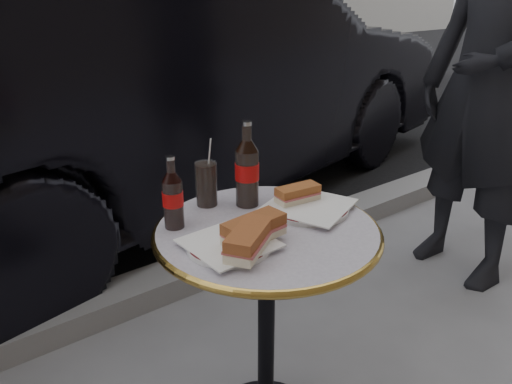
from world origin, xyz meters
TOP-DOWN VIEW (x-y plane):
  - curb at (0.00, 0.90)m, footprint 40.00×0.20m
  - bistro_table at (0.00, 0.00)m, footprint 0.62×0.62m
  - plate_left at (-0.15, -0.03)m, footprint 0.24×0.24m
  - plate_right at (0.17, 0.02)m, footprint 0.28×0.28m
  - sandwich_left_a at (-0.13, -0.09)m, footprint 0.18×0.16m
  - sandwich_left_b at (-0.09, -0.06)m, footprint 0.17×0.09m
  - sandwich_right at (0.16, 0.06)m, footprint 0.14×0.08m
  - cola_bottle_left at (-0.20, 0.16)m, footprint 0.07×0.07m
  - cola_bottle_right at (0.05, 0.16)m, footprint 0.07×0.07m
  - cola_glass at (-0.05, 0.23)m, footprint 0.07×0.07m
  - parked_car at (0.79, 1.92)m, footprint 2.55×4.86m
  - pedestrian at (1.41, 0.18)m, footprint 0.49×0.71m

SIDE VIEW (x-z plane):
  - curb at x=0.00m, z-range -0.01..0.11m
  - bistro_table at x=0.00m, z-range 0.00..0.73m
  - plate_left at x=-0.15m, z-range 0.73..0.74m
  - plate_right at x=0.17m, z-range 0.73..0.75m
  - parked_car at x=0.79m, z-range 0.00..1.52m
  - sandwich_right at x=0.16m, z-range 0.75..0.79m
  - sandwich_left_b at x=-0.09m, z-range 0.74..0.80m
  - sandwich_left_a at x=-0.13m, z-range 0.74..0.80m
  - cola_glass at x=-0.05m, z-range 0.73..0.87m
  - cola_bottle_left at x=-0.20m, z-range 0.73..0.94m
  - cola_bottle_right at x=0.05m, z-range 0.73..0.99m
  - pedestrian at x=1.41m, z-range 0.00..1.86m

